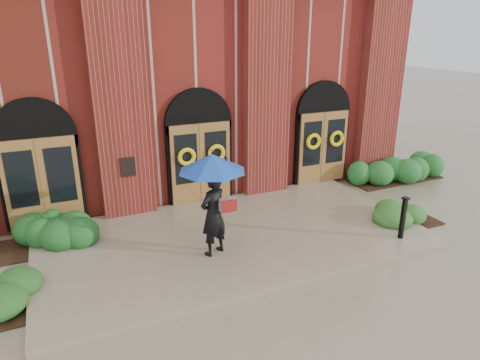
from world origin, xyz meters
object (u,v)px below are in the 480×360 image
hedge_wall_left (19,237)px  hedge_wall_right (394,168)px  man_with_umbrella (213,185)px  metal_post (403,217)px

hedge_wall_left → hedge_wall_right: hedge_wall_right is taller
man_with_umbrella → hedge_wall_left: (-4.36, 2.38, -1.53)m
man_with_umbrella → metal_post: (4.76, -1.24, -1.17)m
man_with_umbrella → hedge_wall_right: 8.83m
metal_post → hedge_wall_right: (3.48, 4.04, -0.33)m
man_with_umbrella → hedge_wall_right: size_ratio=0.78×
man_with_umbrella → hedge_wall_left: bearing=-52.1°
hedge_wall_left → man_with_umbrella: bearing=-28.6°
hedge_wall_right → man_with_umbrella: bearing=-161.2°
metal_post → hedge_wall_left: size_ratio=0.38×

